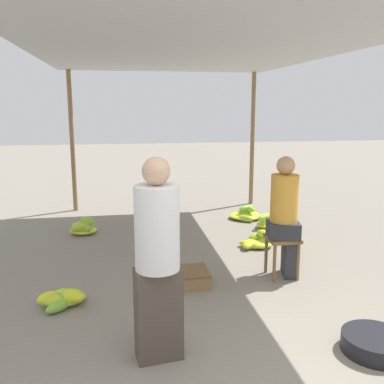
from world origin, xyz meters
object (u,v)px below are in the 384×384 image
(vendor_seated, at_px, (285,215))
(banana_pile_right_0, at_px, (258,241))
(banana_pile_right_3, at_px, (286,233))
(vendor_foreground, at_px, (158,258))
(basin_black, at_px, (375,344))
(banana_pile_left_0, at_px, (62,298))
(banana_pile_right_1, at_px, (246,214))
(stool, at_px, (282,245))
(banana_pile_left_1, at_px, (84,228))
(crate_near, at_px, (190,277))
(banana_pile_right_2, at_px, (269,221))

(vendor_seated, relative_size, banana_pile_right_0, 2.52)
(banana_pile_right_3, bearing_deg, vendor_foreground, -128.53)
(basin_black, bearing_deg, banana_pile_right_3, 82.32)
(banana_pile_left_0, bearing_deg, banana_pile_right_3, 28.14)
(vendor_seated, bearing_deg, banana_pile_right_3, 66.60)
(banana_pile_left_0, height_order, banana_pile_right_1, banana_pile_right_1)
(banana_pile_right_0, bearing_deg, banana_pile_left_0, -150.58)
(stool, bearing_deg, banana_pile_left_1, 138.72)
(vendor_foreground, height_order, banana_pile_right_0, vendor_foreground)
(basin_black, xyz_separation_m, banana_pile_left_0, (-2.52, 1.23, 0.00))
(stool, bearing_deg, crate_near, -177.15)
(banana_pile_right_1, bearing_deg, banana_pile_left_0, -133.50)
(banana_pile_right_2, height_order, banana_pile_right_3, banana_pile_right_3)
(vendor_seated, xyz_separation_m, crate_near, (-1.08, -0.06, -0.64))
(banana_pile_right_1, relative_size, banana_pile_right_2, 1.28)
(banana_pile_right_0, distance_m, banana_pile_right_3, 0.52)
(vendor_foreground, distance_m, stool, 2.07)
(vendor_foreground, bearing_deg, banana_pile_left_1, 103.60)
(vendor_seated, bearing_deg, vendor_foreground, -138.28)
(banana_pile_right_0, distance_m, banana_pile_right_2, 0.99)
(vendor_seated, xyz_separation_m, banana_pile_left_0, (-2.37, -0.33, -0.65))
(banana_pile_right_3, xyz_separation_m, crate_near, (-1.60, -1.27, -0.03))
(stool, xyz_separation_m, banana_pile_right_2, (0.53, 1.90, -0.26))
(stool, relative_size, banana_pile_right_0, 0.86)
(banana_pile_left_0, height_order, banana_pile_right_0, banana_pile_right_0)
(vendor_foreground, xyz_separation_m, vendor_seated, (1.53, 1.36, -0.08))
(vendor_foreground, xyz_separation_m, banana_pile_right_1, (1.84, 3.85, -0.73))
(banana_pile_left_0, xyz_separation_m, banana_pile_right_2, (2.88, 2.23, 0.04))
(banana_pile_right_2, xyz_separation_m, banana_pile_right_3, (0.02, -0.68, 0.00))
(vendor_seated, distance_m, basin_black, 1.70)
(banana_pile_right_3, bearing_deg, banana_pile_right_0, -158.69)
(banana_pile_left_0, distance_m, banana_pile_right_3, 3.28)
(stool, distance_m, banana_pile_right_1, 2.54)
(vendor_seated, xyz_separation_m, banana_pile_right_1, (0.31, 2.49, -0.64))
(banana_pile_left_0, distance_m, banana_pile_left_1, 2.37)
(banana_pile_left_0, xyz_separation_m, banana_pile_right_0, (2.41, 1.36, 0.01))
(basin_black, xyz_separation_m, banana_pile_right_1, (0.16, 4.06, 0.01))
(vendor_foreground, xyz_separation_m, basin_black, (1.68, -0.21, -0.73))
(vendor_foreground, distance_m, vendor_seated, 2.05)
(vendor_seated, bearing_deg, banana_pile_left_0, -172.01)
(vendor_seated, relative_size, banana_pile_right_2, 2.95)
(stool, distance_m, banana_pile_left_0, 2.39)
(vendor_seated, bearing_deg, banana_pile_right_1, 82.88)
(stool, height_order, basin_black, stool)
(vendor_foreground, distance_m, basin_black, 1.84)
(banana_pile_right_0, height_order, crate_near, banana_pile_right_0)
(banana_pile_right_1, bearing_deg, crate_near, -118.58)
(banana_pile_right_0, height_order, banana_pile_right_1, banana_pile_right_1)
(stool, height_order, vendor_seated, vendor_seated)
(banana_pile_right_0, height_order, banana_pile_right_2, banana_pile_right_2)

